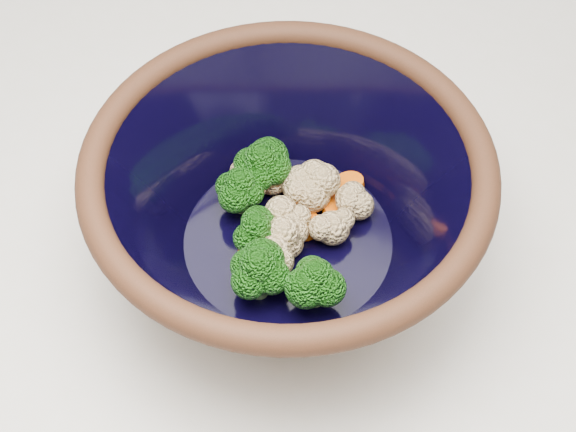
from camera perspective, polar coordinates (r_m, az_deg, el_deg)
counter at (r=1.12m, az=0.13°, el=-11.95°), size 1.20×1.20×0.90m
mixing_bowl at (r=0.62m, az=0.00°, el=0.71°), size 0.35×0.35×0.13m
vegetable_pile at (r=0.64m, az=-0.59°, el=-0.04°), size 0.13×0.16×0.05m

